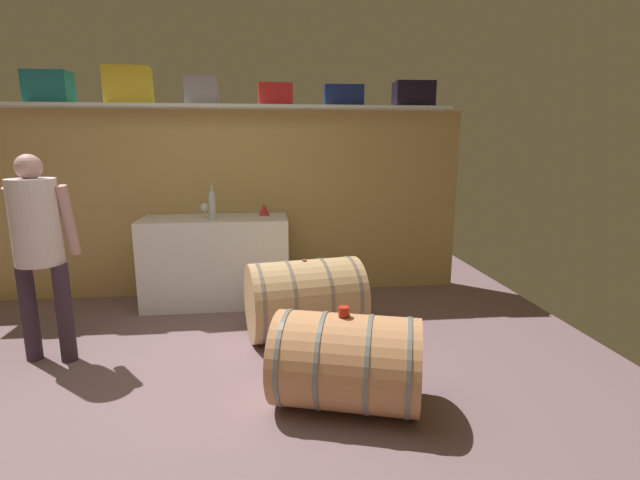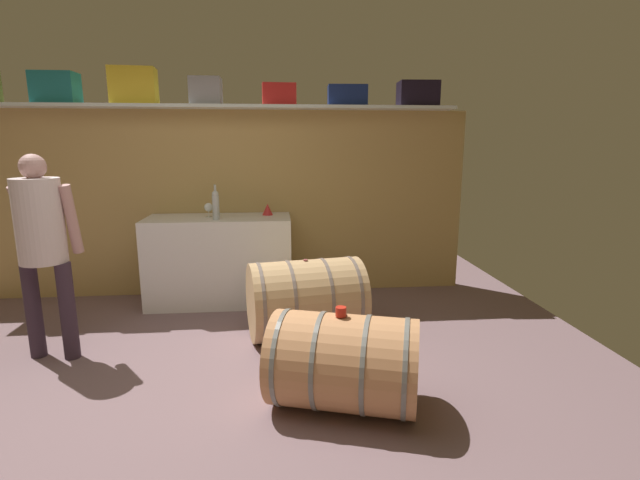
{
  "view_description": "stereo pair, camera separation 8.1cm",
  "coord_description": "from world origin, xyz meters",
  "px_view_note": "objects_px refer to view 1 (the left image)",
  "views": [
    {
      "loc": [
        0.59,
        -2.72,
        1.63
      ],
      "look_at": [
        0.98,
        0.62,
        0.93
      ],
      "focal_mm": 26.16,
      "sensor_mm": 36.0,
      "label": 1
    },
    {
      "loc": [
        0.67,
        -2.72,
        1.63
      ],
      "look_at": [
        0.98,
        0.62,
        0.93
      ],
      "focal_mm": 26.16,
      "sensor_mm": 36.0,
      "label": 2
    }
  ],
  "objects_px": {
    "toolcase_black": "(413,94)",
    "winemaker_pouring": "(38,238)",
    "work_cabinet": "(217,261)",
    "wine_barrel_near": "(347,362)",
    "tasting_cup": "(344,311)",
    "toolcase_navy": "(343,96)",
    "toolcase_yellow": "(128,86)",
    "toolcase_teal": "(49,87)",
    "toolcase_grey": "(202,91)",
    "wine_bottle_clear": "(212,205)",
    "toolcase_red": "(275,94)",
    "red_funnel": "(264,210)",
    "wine_glass": "(205,208)",
    "wine_barrel_far": "(305,299)"
  },
  "relations": [
    {
      "from": "wine_barrel_near",
      "to": "tasting_cup",
      "type": "height_order",
      "value": "tasting_cup"
    },
    {
      "from": "toolcase_navy",
      "to": "tasting_cup",
      "type": "distance_m",
      "value": 2.75
    },
    {
      "from": "toolcase_yellow",
      "to": "toolcase_black",
      "type": "distance_m",
      "value": 2.86
    },
    {
      "from": "toolcase_black",
      "to": "wine_barrel_near",
      "type": "relative_size",
      "value": 0.39
    },
    {
      "from": "toolcase_grey",
      "to": "wine_bottle_clear",
      "type": "bearing_deg",
      "value": -76.12
    },
    {
      "from": "toolcase_navy",
      "to": "wine_glass",
      "type": "distance_m",
      "value": 1.82
    },
    {
      "from": "toolcase_navy",
      "to": "toolcase_black",
      "type": "height_order",
      "value": "toolcase_black"
    },
    {
      "from": "toolcase_yellow",
      "to": "toolcase_grey",
      "type": "relative_size",
      "value": 1.42
    },
    {
      "from": "toolcase_yellow",
      "to": "tasting_cup",
      "type": "xyz_separation_m",
      "value": [
        1.75,
        -2.29,
        -1.54
      ]
    },
    {
      "from": "work_cabinet",
      "to": "wine_barrel_near",
      "type": "distance_m",
      "value": 2.31
    },
    {
      "from": "wine_glass",
      "to": "wine_barrel_near",
      "type": "bearing_deg",
      "value": -62.7
    },
    {
      "from": "toolcase_teal",
      "to": "toolcase_yellow",
      "type": "xyz_separation_m",
      "value": [
        0.73,
        0.0,
        0.03
      ]
    },
    {
      "from": "wine_glass",
      "to": "toolcase_red",
      "type": "bearing_deg",
      "value": 15.11
    },
    {
      "from": "toolcase_yellow",
      "to": "toolcase_navy",
      "type": "relative_size",
      "value": 1.09
    },
    {
      "from": "toolcase_red",
      "to": "wine_barrel_far",
      "type": "relative_size",
      "value": 0.32
    },
    {
      "from": "toolcase_teal",
      "to": "wine_bottle_clear",
      "type": "height_order",
      "value": "toolcase_teal"
    },
    {
      "from": "wine_barrel_near",
      "to": "toolcase_teal",
      "type": "bearing_deg",
      "value": 154.77
    },
    {
      "from": "toolcase_grey",
      "to": "work_cabinet",
      "type": "height_order",
      "value": "toolcase_grey"
    },
    {
      "from": "toolcase_grey",
      "to": "toolcase_black",
      "type": "distance_m",
      "value": 2.16
    },
    {
      "from": "toolcase_black",
      "to": "red_funnel",
      "type": "distance_m",
      "value": 1.97
    },
    {
      "from": "toolcase_red",
      "to": "wine_barrel_near",
      "type": "relative_size",
      "value": 0.33
    },
    {
      "from": "toolcase_grey",
      "to": "toolcase_black",
      "type": "bearing_deg",
      "value": -0.48
    },
    {
      "from": "toolcase_teal",
      "to": "wine_glass",
      "type": "xyz_separation_m",
      "value": [
        1.43,
        -0.2,
        -1.16
      ]
    },
    {
      "from": "toolcase_yellow",
      "to": "toolcase_black",
      "type": "relative_size",
      "value": 1.07
    },
    {
      "from": "toolcase_navy",
      "to": "wine_bottle_clear",
      "type": "relative_size",
      "value": 1.16
    },
    {
      "from": "toolcase_yellow",
      "to": "toolcase_red",
      "type": "relative_size",
      "value": 1.28
    },
    {
      "from": "toolcase_black",
      "to": "winemaker_pouring",
      "type": "relative_size",
      "value": 0.26
    },
    {
      "from": "toolcase_grey",
      "to": "wine_bottle_clear",
      "type": "xyz_separation_m",
      "value": [
        0.09,
        -0.36,
        -1.09
      ]
    },
    {
      "from": "winemaker_pouring",
      "to": "toolcase_navy",
      "type": "bearing_deg",
      "value": 40.38
    },
    {
      "from": "toolcase_teal",
      "to": "toolcase_yellow",
      "type": "height_order",
      "value": "toolcase_yellow"
    },
    {
      "from": "toolcase_yellow",
      "to": "toolcase_grey",
      "type": "height_order",
      "value": "toolcase_yellow"
    },
    {
      "from": "wine_glass",
      "to": "tasting_cup",
      "type": "bearing_deg",
      "value": -63.18
    },
    {
      "from": "wine_bottle_clear",
      "to": "work_cabinet",
      "type": "bearing_deg",
      "value": 90.26
    },
    {
      "from": "toolcase_yellow",
      "to": "winemaker_pouring",
      "type": "height_order",
      "value": "toolcase_yellow"
    },
    {
      "from": "wine_bottle_clear",
      "to": "wine_glass",
      "type": "bearing_deg",
      "value": 120.28
    },
    {
      "from": "wine_barrel_near",
      "to": "winemaker_pouring",
      "type": "xyz_separation_m",
      "value": [
        -2.13,
        0.9,
        0.65
      ]
    },
    {
      "from": "toolcase_black",
      "to": "winemaker_pouring",
      "type": "distance_m",
      "value": 3.69
    },
    {
      "from": "toolcase_teal",
      "to": "work_cabinet",
      "type": "relative_size",
      "value": 0.28
    },
    {
      "from": "toolcase_navy",
      "to": "wine_bottle_clear",
      "type": "height_order",
      "value": "toolcase_navy"
    },
    {
      "from": "toolcase_navy",
      "to": "winemaker_pouring",
      "type": "bearing_deg",
      "value": -147.65
    },
    {
      "from": "work_cabinet",
      "to": "wine_glass",
      "type": "distance_m",
      "value": 0.55
    },
    {
      "from": "toolcase_yellow",
      "to": "red_funnel",
      "type": "distance_m",
      "value": 1.77
    },
    {
      "from": "toolcase_yellow",
      "to": "wine_barrel_near",
      "type": "relative_size",
      "value": 0.42
    },
    {
      "from": "work_cabinet",
      "to": "red_funnel",
      "type": "distance_m",
      "value": 0.72
    },
    {
      "from": "red_funnel",
      "to": "toolcase_black",
      "type": "bearing_deg",
      "value": 3.93
    },
    {
      "from": "work_cabinet",
      "to": "wine_barrel_near",
      "type": "bearing_deg",
      "value": -64.56
    },
    {
      "from": "toolcase_black",
      "to": "tasting_cup",
      "type": "bearing_deg",
      "value": -112.17
    },
    {
      "from": "tasting_cup",
      "to": "toolcase_black",
      "type": "bearing_deg",
      "value": 64.27
    },
    {
      "from": "wine_bottle_clear",
      "to": "tasting_cup",
      "type": "relative_size",
      "value": 5.2
    },
    {
      "from": "wine_barrel_near",
      "to": "winemaker_pouring",
      "type": "bearing_deg",
      "value": 174.15
    }
  ]
}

